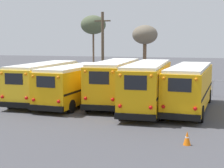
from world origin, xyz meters
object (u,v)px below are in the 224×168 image
object	(u,v)px
school_bus_0	(44,81)
school_bus_4	(190,86)
school_bus_1	(76,83)
school_bus_2	(115,81)
utility_pole	(103,48)
traffic_cone	(187,138)
bare_tree_1	(145,36)
school_bus_3	(148,84)
bare_tree_0	(93,25)

from	to	relation	value
school_bus_0	school_bus_4	bearing A→B (deg)	-2.10
school_bus_0	school_bus_1	xyz separation A→B (m)	(2.87, -0.34, -0.06)
school_bus_4	school_bus_1	bearing A→B (deg)	179.48
school_bus_1	school_bus_2	world-z (taller)	school_bus_2
utility_pole	school_bus_2	bearing A→B (deg)	-67.00
traffic_cone	school_bus_0	bearing A→B (deg)	143.62
bare_tree_1	traffic_cone	distance (m)	25.67
school_bus_0	utility_pole	xyz separation A→B (m)	(1.36, 11.02, 2.45)
school_bus_3	bare_tree_0	bearing A→B (deg)	119.00
school_bus_0	utility_pole	bearing A→B (deg)	82.98
school_bus_2	school_bus_3	bearing A→B (deg)	-29.15
utility_pole	bare_tree_0	distance (m)	10.02
bare_tree_1	school_bus_4	bearing A→B (deg)	-68.19
school_bus_2	bare_tree_1	xyz separation A→B (m)	(-0.57, 14.72, 3.68)
school_bus_0	bare_tree_1	size ratio (longest dim) A/B	1.41
school_bus_4	traffic_cone	xyz separation A→B (m)	(0.49, -8.41, -1.39)
school_bus_1	utility_pole	xyz separation A→B (m)	(-1.52, 11.36, 2.51)
utility_pole	traffic_cone	bearing A→B (deg)	-61.83
school_bus_3	traffic_cone	world-z (taller)	school_bus_3
utility_pole	bare_tree_1	xyz separation A→B (m)	(3.82, 4.36, 1.36)
school_bus_4	utility_pole	world-z (taller)	utility_pole
school_bus_3	utility_pole	bearing A→B (deg)	121.30
school_bus_1	school_bus_3	size ratio (longest dim) A/B	0.92
utility_pole	bare_tree_0	xyz separation A→B (m)	(-4.15, 8.65, 2.89)
bare_tree_0	bare_tree_1	xyz separation A→B (m)	(7.98, -4.29, -1.53)
school_bus_1	bare_tree_0	bearing A→B (deg)	105.82
school_bus_0	bare_tree_0	world-z (taller)	bare_tree_0
school_bus_4	school_bus_2	bearing A→B (deg)	169.32
utility_pole	school_bus_1	bearing A→B (deg)	-82.39
school_bus_2	traffic_cone	xyz separation A→B (m)	(6.24, -9.49, -1.47)
school_bus_4	traffic_cone	distance (m)	8.54
school_bus_3	school_bus_4	distance (m)	2.92
school_bus_1	school_bus_2	distance (m)	3.05
school_bus_4	utility_pole	size ratio (longest dim) A/B	1.24
school_bus_1	school_bus_4	size ratio (longest dim) A/B	0.95
traffic_cone	bare_tree_0	bearing A→B (deg)	117.42
school_bus_1	school_bus_2	xyz separation A→B (m)	(2.88, 1.01, 0.19)
bare_tree_1	traffic_cone	world-z (taller)	bare_tree_1
school_bus_1	school_bus_4	bearing A→B (deg)	-0.52
school_bus_4	school_bus_3	bearing A→B (deg)	-169.75
school_bus_0	traffic_cone	bearing A→B (deg)	-36.38
school_bus_0	utility_pole	world-z (taller)	utility_pole
school_bus_2	bare_tree_0	size ratio (longest dim) A/B	1.16
school_bus_0	school_bus_3	xyz separation A→B (m)	(8.63, -0.94, 0.12)
school_bus_0	school_bus_3	bearing A→B (deg)	-6.23
school_bus_1	bare_tree_0	world-z (taller)	bare_tree_0
school_bus_3	utility_pole	xyz separation A→B (m)	(-7.27, 11.96, 2.32)
school_bus_2	traffic_cone	world-z (taller)	school_bus_2
traffic_cone	bare_tree_1	bearing A→B (deg)	105.71
traffic_cone	school_bus_1	bearing A→B (deg)	137.04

